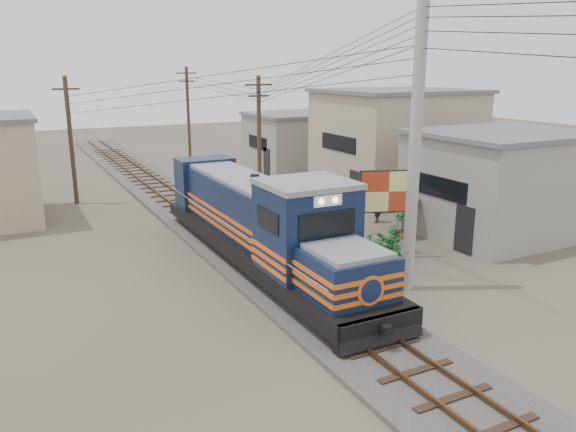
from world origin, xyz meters
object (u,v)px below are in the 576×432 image
billboard (388,194)px  vendor (377,206)px  market_umbrella (399,193)px  locomotive (262,224)px

billboard → vendor: billboard is taller
billboard → market_umbrella: billboard is taller
market_umbrella → vendor: (0.41, 2.19, -1.13)m
billboard → vendor: size_ratio=2.19×
market_umbrella → locomotive: bearing=-172.4°
billboard → vendor: (2.87, 4.56, -1.82)m
billboard → vendor: bearing=78.7°
billboard → market_umbrella: (2.45, 2.37, -0.70)m
billboard → market_umbrella: size_ratio=1.40×
vendor → market_umbrella: bearing=36.3°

